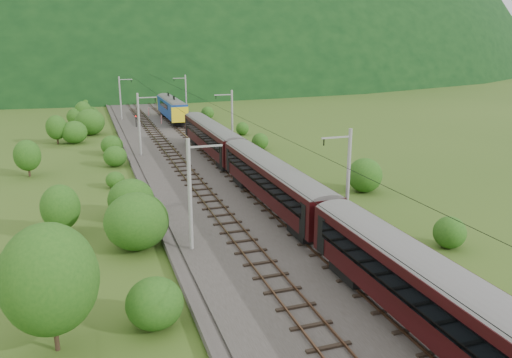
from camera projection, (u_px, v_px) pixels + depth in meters
name	position (u px, v px, depth m)	size (l,w,h in m)	color
ground	(273.00, 242.00, 37.75)	(600.00, 600.00, 0.00)	#37551A
railbed	(235.00, 201.00, 46.83)	(14.00, 220.00, 0.30)	#38332D
track_left	(210.00, 201.00, 46.02)	(2.40, 220.00, 0.27)	brown
track_right	(259.00, 196.00, 47.52)	(2.40, 220.00, 0.27)	brown
catenary_left	(140.00, 123.00, 63.80)	(2.54, 192.28, 8.00)	gray
catenary_right	(232.00, 118.00, 67.62)	(2.54, 192.28, 8.00)	gray
overhead_wires	(234.00, 128.00, 44.96)	(4.83, 198.00, 0.03)	black
mountain_main	(106.00, 68.00, 274.70)	(504.00, 360.00, 244.00)	black
train	(272.00, 174.00, 43.49)	(2.87, 115.27, 4.98)	black
hazard_post_near	(149.00, 111.00, 98.69)	(0.18, 0.18, 1.65)	red
hazard_post_far	(161.00, 119.00, 88.81)	(0.17, 0.17, 1.63)	red
signal	(136.00, 120.00, 85.61)	(0.22, 0.22, 1.95)	black
vegetation_left	(87.00, 184.00, 44.62)	(13.11, 148.58, 6.59)	#215316
vegetation_right	(376.00, 191.00, 46.02)	(6.59, 102.37, 3.11)	#215316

